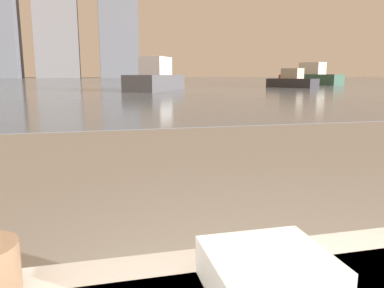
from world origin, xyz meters
name	(u,v)px	position (x,y,z in m)	size (l,w,h in m)	color
towel_stack	(267,272)	(-0.06, 0.78, 0.62)	(0.23, 0.22, 0.08)	white
harbor_water	(102,81)	(0.00, 62.00, 0.01)	(180.00, 110.00, 0.01)	slate
harbor_boat_0	(292,81)	(14.14, 26.80, 0.53)	(3.06, 4.06, 1.46)	#2D2D33
harbor_boat_3	(288,76)	(35.52, 67.92, 0.73)	(2.72, 5.71, 2.05)	maroon
harbor_boat_4	(312,77)	(19.99, 33.64, 0.77)	(4.40, 6.02, 2.16)	#335647
harbor_boat_5	(156,79)	(3.08, 23.66, 0.74)	(4.48, 5.68, 2.06)	#4C4C51
skyline_tower_2	(55,7)	(-11.67, 118.00, 19.98)	(11.98, 6.19, 39.96)	slate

